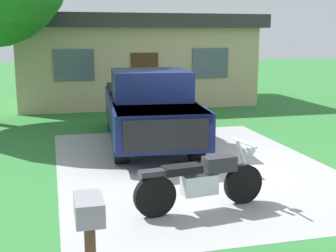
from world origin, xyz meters
TOP-DOWN VIEW (x-y plane):
  - ground_plane at (0.00, 0.00)m, footprint 80.00×80.00m
  - driveway_pad at (0.00, 0.00)m, footprint 5.58×7.66m
  - motorcycle at (-0.58, -2.41)m, footprint 2.20×0.71m
  - pickup_truck at (-0.44, 2.38)m, footprint 2.46×5.76m
  - mailbox at (-2.53, -4.95)m, footprint 0.26×0.48m
  - neighbor_house at (0.50, 10.07)m, footprint 9.60×5.60m

SIDE VIEW (x-z plane):
  - ground_plane at x=0.00m, z-range 0.00..0.00m
  - driveway_pad at x=0.00m, z-range 0.00..0.01m
  - motorcycle at x=-0.58m, z-range -0.07..1.02m
  - pickup_truck at x=-0.44m, z-range 0.00..1.90m
  - mailbox at x=-2.53m, z-range 0.35..1.61m
  - neighbor_house at x=0.50m, z-range 0.04..3.54m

